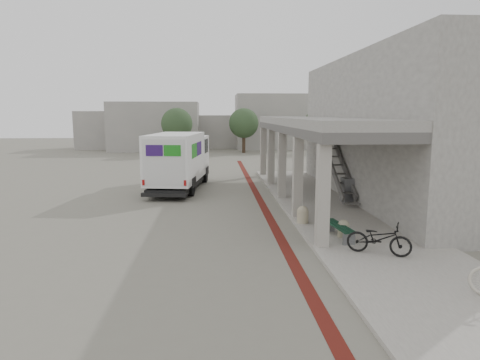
{
  "coord_description": "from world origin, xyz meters",
  "views": [
    {
      "loc": [
        -1.25,
        -16.27,
        4.23
      ],
      "look_at": [
        -0.21,
        0.57,
        1.6
      ],
      "focal_mm": 32.0,
      "sensor_mm": 36.0,
      "label": 1
    }
  ],
  "objects": [
    {
      "name": "bike_lane_stripe",
      "position": [
        1.0,
        2.0,
        0.01
      ],
      "size": [
        0.35,
        40.0,
        0.01
      ],
      "primitive_type": "cube",
      "color": "#551711",
      "rests_on": "ground"
    },
    {
      "name": "bench",
      "position": [
        2.88,
        -2.69,
        0.44
      ],
      "size": [
        0.65,
        1.91,
        0.44
      ],
      "rotation": [
        0.0,
        0.0,
        0.14
      ],
      "color": "slate",
      "rests_on": "sidewalk"
    },
    {
      "name": "bicycle_black",
      "position": [
        3.57,
        -4.42,
        0.61
      ],
      "size": [
        1.94,
        1.42,
        0.97
      ],
      "primitive_type": "imported",
      "rotation": [
        0.0,
        0.0,
        1.09
      ],
      "color": "black",
      "rests_on": "sidewalk"
    },
    {
      "name": "bollard_far",
      "position": [
        2.1,
        -0.62,
        0.44
      ],
      "size": [
        0.43,
        0.43,
        0.65
      ],
      "color": "tan",
      "rests_on": "sidewalk"
    },
    {
      "name": "ground",
      "position": [
        0.0,
        0.0,
        0.0
      ],
      "size": [
        120.0,
        120.0,
        0.0
      ],
      "primitive_type": "plane",
      "color": "slate",
      "rests_on": "ground"
    },
    {
      "name": "fedex_truck",
      "position": [
        -3.18,
        7.67,
        1.68
      ],
      "size": [
        3.25,
        7.64,
        3.16
      ],
      "rotation": [
        0.0,
        0.0,
        -0.14
      ],
      "color": "black",
      "rests_on": "ground"
    },
    {
      "name": "utility_cabinet",
      "position": [
        5.0,
        3.08,
        0.69
      ],
      "size": [
        0.53,
        0.7,
        1.13
      ],
      "primitive_type": "cube",
      "rotation": [
        0.0,
        0.0,
        0.04
      ],
      "color": "slate",
      "rests_on": "sidewalk"
    },
    {
      "name": "tree_right",
      "position": [
        10.0,
        29.0,
        3.18
      ],
      "size": [
        3.2,
        3.2,
        4.8
      ],
      "color": "#38281C",
      "rests_on": "ground"
    },
    {
      "name": "tree_mid",
      "position": [
        2.0,
        30.0,
        3.18
      ],
      "size": [
        3.2,
        3.2,
        4.8
      ],
      "color": "#38281C",
      "rests_on": "ground"
    },
    {
      "name": "distant_backdrop",
      "position": [
        -2.84,
        35.89,
        2.7
      ],
      "size": [
        28.0,
        10.0,
        6.5
      ],
      "color": "gray",
      "rests_on": "ground"
    },
    {
      "name": "sidewalk",
      "position": [
        4.0,
        0.0,
        0.06
      ],
      "size": [
        4.4,
        28.0,
        0.12
      ],
      "primitive_type": "cube",
      "color": "gray",
      "rests_on": "ground"
    },
    {
      "name": "tree_left",
      "position": [
        -5.0,
        28.0,
        3.18
      ],
      "size": [
        3.2,
        3.2,
        4.8
      ],
      "color": "#38281C",
      "rests_on": "ground"
    },
    {
      "name": "transit_building",
      "position": [
        6.83,
        4.5,
        3.4
      ],
      "size": [
        7.6,
        17.0,
        7.0
      ],
      "color": "slate",
      "rests_on": "ground"
    },
    {
      "name": "bollard_near",
      "position": [
        3.09,
        -2.54,
        0.41
      ],
      "size": [
        0.39,
        0.39,
        0.58
      ],
      "color": "gray",
      "rests_on": "sidewalk"
    }
  ]
}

